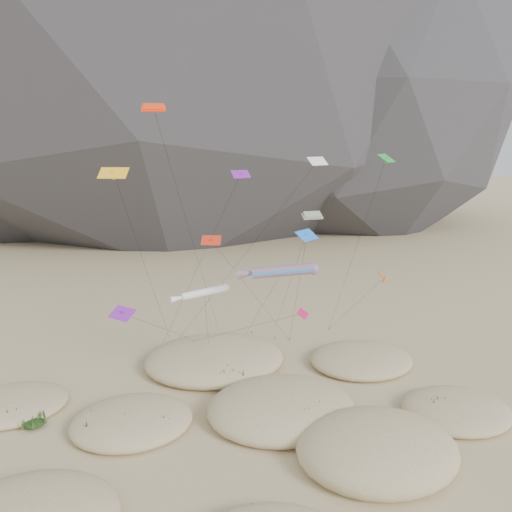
{
  "coord_description": "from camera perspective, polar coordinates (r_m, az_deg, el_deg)",
  "views": [
    {
      "loc": [
        -9.63,
        -35.69,
        26.21
      ],
      "look_at": [
        1.8,
        12.0,
        14.27
      ],
      "focal_mm": 35.0,
      "sensor_mm": 36.0,
      "label": 1
    }
  ],
  "objects": [
    {
      "name": "kite_stakes",
      "position": [
        66.12,
        -1.73,
        -9.53
      ],
      "size": [
        23.39,
        3.58,
        0.3
      ],
      "color": "#3F2D1E",
      "rests_on": "ground"
    },
    {
      "name": "ground",
      "position": [
        45.31,
        1.42,
        -21.66
      ],
      "size": [
        500.0,
        500.0,
        0.0
      ],
      "primitive_type": "plane",
      "color": "#CCB789",
      "rests_on": "ground"
    },
    {
      "name": "delta_kites",
      "position": [
        48.84,
        0.57,
        3.09
      ],
      "size": [
        28.99,
        21.2,
        24.31
      ],
      "color": "#D1134E",
      "rests_on": "ground"
    },
    {
      "name": "rainbow_tube_kite",
      "position": [
        47.56,
        2.75,
        -1.75
      ],
      "size": [
        7.72,
        17.44,
        14.45
      ],
      "color": "red",
      "rests_on": "ground"
    },
    {
      "name": "multi_parafoil",
      "position": [
        47.97,
        6.34,
        4.27
      ],
      "size": [
        2.74,
        19.16,
        19.18
      ],
      "color": "orange",
      "rests_on": "ground"
    },
    {
      "name": "white_tube_kite",
      "position": [
        50.15,
        -6.2,
        -4.22
      ],
      "size": [
        6.11,
        9.56,
        11.48
      ],
      "color": "silver",
      "rests_on": "ground"
    },
    {
      "name": "dunes",
      "position": [
        48.67,
        -0.61,
        -17.93
      ],
      "size": [
        52.47,
        41.25,
        4.06
      ],
      "color": "#CCB789",
      "rests_on": "ground"
    },
    {
      "name": "dune_grass",
      "position": [
        47.79,
        -3.38,
        -18.4
      ],
      "size": [
        42.34,
        28.37,
        1.49
      ],
      "color": "black",
      "rests_on": "ground"
    },
    {
      "name": "orange_parafoil",
      "position": [
        52.2,
        -11.47,
        15.74
      ],
      "size": [
        9.17,
        13.26,
        29.25
      ],
      "color": "#FF330D",
      "rests_on": "ground"
    }
  ]
}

